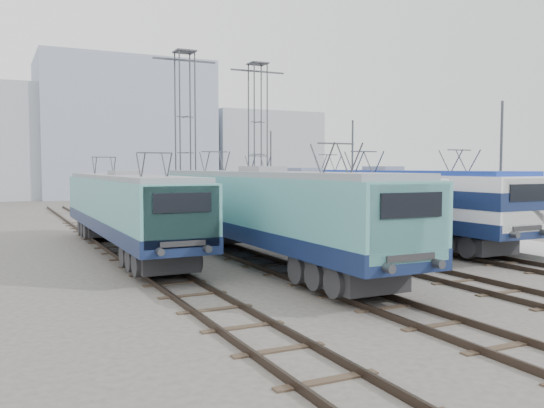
% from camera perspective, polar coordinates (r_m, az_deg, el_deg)
% --- Properties ---
extents(ground, '(160.00, 160.00, 0.00)m').
position_cam_1_polar(ground, '(21.36, 9.74, -7.18)').
color(ground, '#514C47').
extents(platform, '(4.00, 70.00, 0.30)m').
position_cam_1_polar(platform, '(33.85, 15.86, -3.00)').
color(platform, '#9E9E99').
rests_on(platform, ground).
extents(locomotive_far_left, '(2.83, 17.84, 3.36)m').
position_cam_1_polar(locomotive_far_left, '(27.30, -14.26, -0.17)').
color(locomotive_far_left, '#132045').
rests_on(locomotive_far_left, ground).
extents(locomotive_center_left, '(2.97, 18.76, 3.53)m').
position_cam_1_polar(locomotive_center_left, '(23.56, -0.73, -0.39)').
color(locomotive_center_left, '#132045').
rests_on(locomotive_center_left, ground).
extents(locomotive_center_right, '(2.91, 18.41, 3.46)m').
position_cam_1_polar(locomotive_center_right, '(29.87, 3.15, 0.49)').
color(locomotive_center_right, '#132045').
rests_on(locomotive_center_right, ground).
extents(locomotive_far_right, '(2.97, 18.81, 3.54)m').
position_cam_1_polar(locomotive_far_right, '(31.59, 11.09, 0.69)').
color(locomotive_far_right, '#132045').
rests_on(locomotive_far_right, ground).
extents(catenary_tower_west, '(4.50, 1.20, 12.00)m').
position_cam_1_polar(catenary_tower_west, '(40.98, -8.59, 7.33)').
color(catenary_tower_west, '#3F4247').
rests_on(catenary_tower_west, ground).
extents(catenary_tower_east, '(4.50, 1.20, 12.00)m').
position_cam_1_polar(catenary_tower_east, '(45.18, -1.42, 7.03)').
color(catenary_tower_east, '#3F4247').
rests_on(catenary_tower_east, ground).
extents(mast_front, '(0.12, 0.12, 7.00)m').
position_cam_1_polar(mast_front, '(28.25, 21.70, 2.40)').
color(mast_front, '#3F4247').
rests_on(mast_front, ground).
extents(mast_mid, '(0.12, 0.12, 7.00)m').
position_cam_1_polar(mast_mid, '(37.39, 7.96, 2.88)').
color(mast_mid, '#3F4247').
rests_on(mast_mid, ground).
extents(mast_rear, '(0.12, 0.12, 7.00)m').
position_cam_1_polar(mast_rear, '(47.81, -0.12, 3.08)').
color(mast_rear, '#3F4247').
rests_on(mast_rear, ground).
extents(building_center, '(22.00, 14.00, 18.00)m').
position_cam_1_polar(building_center, '(80.82, -14.46, 7.12)').
color(building_center, '#909AB3').
rests_on(building_center, ground).
extents(building_east, '(16.00, 12.00, 12.00)m').
position_cam_1_polar(building_east, '(86.96, -1.36, 5.00)').
color(building_east, '#9FA7B3').
rests_on(building_east, ground).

